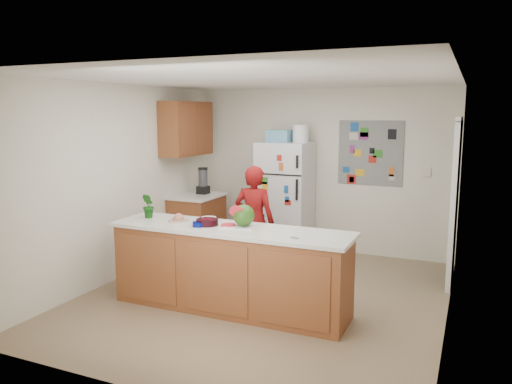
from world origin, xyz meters
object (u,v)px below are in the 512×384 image
at_px(person, 254,222).
at_px(cherry_bowl, 207,222).
at_px(refrigerator, 285,198).
at_px(watermelon, 244,215).

height_order(person, cherry_bowl, person).
height_order(refrigerator, person, refrigerator).
bearing_deg(cherry_bowl, person, 87.07).
relative_size(person, watermelon, 6.30).
bearing_deg(cherry_bowl, refrigerator, 89.55).
bearing_deg(person, cherry_bowl, 82.31).
xyz_separation_m(refrigerator, cherry_bowl, (-0.02, -2.39, 0.11)).
relative_size(watermelon, cherry_bowl, 0.97).
height_order(refrigerator, watermelon, refrigerator).
bearing_deg(person, refrigerator, -92.95).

